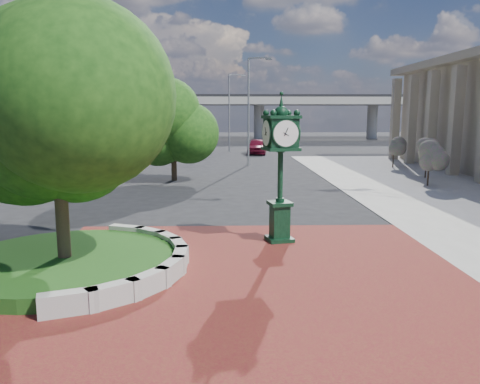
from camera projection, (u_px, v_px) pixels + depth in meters
name	position (u px, v px, depth m)	size (l,w,h in m)	color
ground	(244.00, 269.00, 13.18)	(200.00, 200.00, 0.00)	black
plaza	(246.00, 281.00, 12.19)	(12.00, 12.00, 0.04)	maroon
planter_wall	(148.00, 260.00, 13.06)	(2.96, 6.77, 0.54)	#9E9B93
grass_bed	(65.00, 263.00, 13.02)	(6.10, 6.10, 0.40)	#124012
overpass	(229.00, 101.00, 81.12)	(90.00, 12.00, 7.50)	#9E9B93
tree_planter	(57.00, 136.00, 12.44)	(5.20, 5.20, 6.33)	#38281C
tree_street	(173.00, 131.00, 30.29)	(4.40, 4.40, 5.45)	#38281C
post_clock	(280.00, 163.00, 15.54)	(1.20, 1.20, 4.95)	black
parked_car	(257.00, 146.00, 50.87)	(1.99, 4.95, 1.69)	maroon
street_lamp_near	(251.00, 103.00, 39.14)	(1.98, 0.61, 8.93)	slate
street_lamp_far	(231.00, 107.00, 53.16)	(1.95, 0.52, 8.75)	slate
shrub_near	(429.00, 160.00, 27.98)	(1.20, 1.20, 2.20)	#38281C
shrub_mid	(427.00, 155.00, 31.55)	(1.20, 1.20, 2.20)	#38281C
shrub_far	(394.00, 148.00, 37.64)	(1.20, 1.20, 2.20)	#38281C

